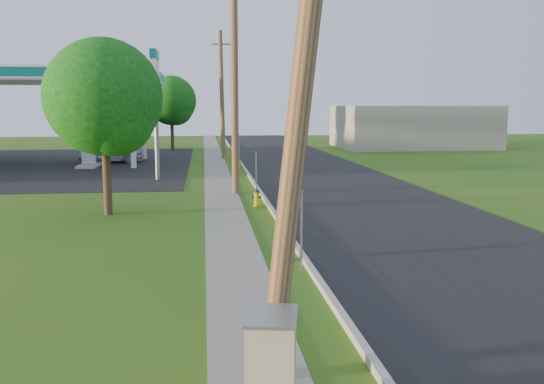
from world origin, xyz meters
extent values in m
plane|color=#1E5614|center=(0.00, 0.00, 0.00)|extent=(140.00, 140.00, 0.00)
cube|color=black|center=(4.50, 10.00, 0.01)|extent=(8.00, 120.00, 0.02)
cube|color=#A19E94|center=(0.50, 10.00, 0.07)|extent=(0.15, 120.00, 0.15)
cube|color=gray|center=(-1.25, 10.00, 0.01)|extent=(1.50, 120.00, 0.03)
cylinder|color=brown|center=(-0.60, -1.00, 4.75)|extent=(1.31, 0.32, 9.48)
cylinder|color=brown|center=(-0.60, 17.00, 4.90)|extent=(0.32, 0.32, 9.80)
cylinder|color=brown|center=(-0.60, 35.00, 4.75)|extent=(0.49, 0.32, 9.50)
cube|color=brown|center=(-0.60, 35.00, 8.50)|extent=(1.40, 0.10, 0.12)
cube|color=gray|center=(0.25, 4.20, 1.00)|extent=(0.05, 0.04, 2.00)
cube|color=gray|center=(0.25, 16.00, 1.00)|extent=(0.05, 0.04, 2.00)
cube|color=gray|center=(0.25, 28.20, 1.00)|extent=(0.05, 0.04, 2.00)
cylinder|color=silver|center=(-6.50, 28.70, 2.75)|extent=(0.36, 0.36, 5.50)
cylinder|color=silver|center=(-6.50, 35.30, 2.75)|extent=(0.36, 0.36, 5.50)
cube|color=silver|center=(-14.00, 32.00, 5.95)|extent=(18.00, 9.00, 0.90)
cube|color=#096063|center=(-14.00, 32.00, 5.95)|extent=(18.15, 9.15, 0.63)
cube|color=silver|center=(-14.00, 32.00, 5.63)|extent=(18.18, 9.18, 0.10)
cube|color=#A19E94|center=(-9.50, 30.00, 0.09)|extent=(1.20, 3.20, 0.18)
cube|color=#9EA0A3|center=(-9.50, 30.00, 1.05)|extent=(0.90, 0.50, 1.70)
cube|color=#096063|center=(-9.50, 30.00, 1.05)|extent=(0.94, 0.40, 1.50)
cube|color=black|center=(-9.50, 29.73, 1.30)|extent=(0.50, 0.02, 0.40)
cube|color=#A19E94|center=(-9.50, 34.00, 0.09)|extent=(1.20, 3.20, 0.18)
cube|color=#9EA0A3|center=(-9.50, 34.00, 1.05)|extent=(0.90, 0.50, 1.70)
cube|color=#096063|center=(-9.50, 34.00, 1.05)|extent=(0.94, 0.40, 1.50)
cube|color=black|center=(-9.50, 33.73, 1.30)|extent=(0.50, 0.02, 0.40)
cylinder|color=gray|center=(-4.50, 22.50, 2.50)|extent=(0.24, 0.24, 5.00)
cube|color=silver|center=(-4.50, 22.50, 5.80)|extent=(0.30, 2.00, 2.00)
cube|color=#096063|center=(-4.50, 22.50, 6.60)|extent=(0.34, 2.04, 0.50)
cube|color=gray|center=(18.00, 45.00, 2.00)|extent=(14.00, 10.00, 4.00)
cylinder|color=#3D2A1D|center=(-5.53, 12.53, 1.64)|extent=(0.30, 0.30, 3.28)
sphere|color=#0B4411|center=(-5.53, 12.53, 4.26)|extent=(4.20, 4.20, 4.20)
sphere|color=#0B4411|center=(-5.13, 12.23, 3.61)|extent=(2.89, 2.89, 2.89)
cylinder|color=#3D2A1D|center=(-4.81, 43.56, 1.71)|extent=(0.30, 0.30, 3.43)
sphere|color=#0B4411|center=(-4.81, 43.56, 4.46)|extent=(4.39, 4.39, 4.39)
sphere|color=#0B4411|center=(-4.41, 43.26, 3.77)|extent=(3.02, 3.02, 3.02)
cylinder|color=yellow|center=(-0.06, 5.39, 0.03)|extent=(0.30, 0.30, 0.06)
cylinder|color=yellow|center=(-0.06, 5.39, 0.32)|extent=(0.23, 0.23, 0.64)
cylinder|color=yellow|center=(-0.06, 5.39, 0.59)|extent=(0.30, 0.30, 0.04)
sphere|color=black|center=(-0.06, 5.39, 0.64)|extent=(0.24, 0.24, 0.24)
cylinder|color=black|center=(-0.06, 5.39, 0.76)|extent=(0.05, 0.05, 0.06)
cylinder|color=black|center=(-0.03, 5.25, 0.40)|extent=(0.14, 0.15, 0.12)
cylinder|color=black|center=(-0.21, 5.37, 0.40)|extent=(0.12, 0.11, 0.10)
cylinder|color=black|center=(0.09, 5.42, 0.40)|extent=(0.12, 0.11, 0.10)
cylinder|color=#DDAE0A|center=(0.06, 13.64, 0.03)|extent=(0.27, 0.27, 0.06)
cylinder|color=#DDAE0A|center=(0.06, 13.64, 0.29)|extent=(0.21, 0.21, 0.57)
cylinder|color=#DDAE0A|center=(0.06, 13.64, 0.53)|extent=(0.27, 0.27, 0.04)
sphere|color=#07341A|center=(0.06, 13.64, 0.57)|extent=(0.22, 0.22, 0.22)
cylinder|color=#07341A|center=(0.06, 13.64, 0.69)|extent=(0.05, 0.05, 0.06)
cylinder|color=#07341A|center=(0.02, 13.52, 0.36)|extent=(0.13, 0.14, 0.10)
cylinder|color=#07341A|center=(-0.07, 13.68, 0.36)|extent=(0.12, 0.11, 0.09)
cylinder|color=#07341A|center=(0.18, 13.60, 0.36)|extent=(0.12, 0.11, 0.09)
cylinder|color=yellow|center=(0.17, 28.17, 0.03)|extent=(0.28, 0.28, 0.06)
cylinder|color=yellow|center=(0.17, 28.17, 0.29)|extent=(0.22, 0.22, 0.59)
cylinder|color=yellow|center=(0.17, 28.17, 0.55)|extent=(0.28, 0.28, 0.04)
sphere|color=#08311B|center=(0.17, 28.17, 0.59)|extent=(0.23, 0.23, 0.23)
cylinder|color=#08311B|center=(0.17, 28.17, 0.71)|extent=(0.05, 0.05, 0.06)
cylinder|color=#08311B|center=(0.17, 28.03, 0.37)|extent=(0.11, 0.12, 0.11)
cylinder|color=#08311B|center=(0.04, 28.18, 0.37)|extent=(0.10, 0.09, 0.09)
cylinder|color=#08311B|center=(0.31, 28.17, 0.37)|extent=(0.10, 0.09, 0.09)
cube|color=#BEAB8A|center=(-1.21, -2.17, 0.69)|extent=(0.72, 0.88, 1.37)
cube|color=gray|center=(-1.21, -2.17, 1.39)|extent=(0.77, 0.93, 0.04)
imported|color=silver|center=(-8.52, 32.86, 0.74)|extent=(4.48, 2.08, 1.49)
camera|label=1|loc=(-1.99, -8.85, 3.92)|focal=38.00mm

